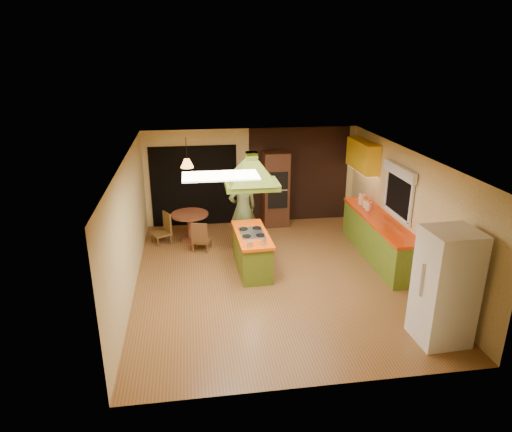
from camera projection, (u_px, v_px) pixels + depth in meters
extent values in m
plane|color=brown|center=(273.00, 277.00, 9.29)|extent=(6.50, 6.50, 0.00)
plane|color=beige|center=(252.00, 176.00, 11.88)|extent=(5.50, 0.00, 5.50)
plane|color=beige|center=(320.00, 307.00, 5.84)|extent=(5.50, 0.00, 5.50)
plane|color=beige|center=(129.00, 227.00, 8.49)|extent=(0.00, 6.50, 6.50)
plane|color=beige|center=(408.00, 213.00, 9.23)|extent=(0.00, 6.50, 6.50)
plane|color=silver|center=(275.00, 156.00, 8.43)|extent=(6.50, 6.50, 0.00)
cube|color=#381E14|center=(299.00, 175.00, 12.03)|extent=(2.64, 0.03, 2.50)
cube|color=black|center=(194.00, 186.00, 11.73)|extent=(2.20, 0.03, 2.10)
cube|color=olive|center=(378.00, 239.00, 10.03)|extent=(0.58, 3.00, 0.86)
cube|color=#E53807|center=(380.00, 220.00, 9.87)|extent=(0.62, 3.05, 0.06)
cube|color=yellow|center=(363.00, 156.00, 11.01)|extent=(0.34, 1.40, 0.70)
cube|color=black|center=(399.00, 193.00, 9.50)|extent=(0.03, 1.16, 0.96)
cube|color=white|center=(399.00, 171.00, 9.33)|extent=(0.10, 1.35, 0.22)
cube|color=white|center=(221.00, 176.00, 7.17)|extent=(1.20, 0.60, 0.03)
cube|color=#5E711C|center=(252.00, 253.00, 9.49)|extent=(0.65, 1.57, 0.76)
cube|color=#F95208|center=(252.00, 234.00, 9.35)|extent=(0.71, 1.64, 0.06)
cube|color=silver|center=(252.00, 233.00, 9.34)|extent=(0.49, 0.70, 0.02)
cube|color=#5B701C|center=(252.00, 185.00, 8.99)|extent=(1.05, 0.76, 0.13)
pyramid|color=#5B701C|center=(252.00, 159.00, 8.82)|extent=(1.05, 0.76, 0.45)
cube|color=#5B701C|center=(252.00, 156.00, 8.79)|extent=(0.22, 0.22, 0.14)
imported|color=#4A562D|center=(243.00, 209.00, 10.37)|extent=(0.80, 0.66, 1.89)
cube|color=white|center=(445.00, 287.00, 6.99)|extent=(0.80, 0.76, 1.86)
cube|color=#4C2818|center=(276.00, 189.00, 11.78)|extent=(0.65, 0.59, 1.95)
cube|color=black|center=(278.00, 181.00, 11.39)|extent=(0.50, 0.03, 0.45)
cube|color=black|center=(278.00, 200.00, 11.56)|extent=(0.50, 0.03, 0.45)
cylinder|color=brown|center=(190.00, 214.00, 10.91)|extent=(0.89, 0.89, 0.05)
cylinder|color=brown|center=(190.00, 226.00, 11.01)|extent=(0.14, 0.14, 0.62)
cylinder|color=brown|center=(191.00, 238.00, 11.12)|extent=(0.50, 0.50, 0.05)
cone|color=#FF9E3F|center=(187.00, 163.00, 10.48)|extent=(0.33, 0.33, 0.20)
cylinder|color=beige|center=(362.00, 199.00, 10.75)|extent=(0.18, 0.18, 0.24)
cylinder|color=beige|center=(369.00, 206.00, 10.35)|extent=(0.17, 0.17, 0.20)
cylinder|color=#F3E8C3|center=(366.00, 204.00, 10.53)|extent=(0.13, 0.13, 0.16)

